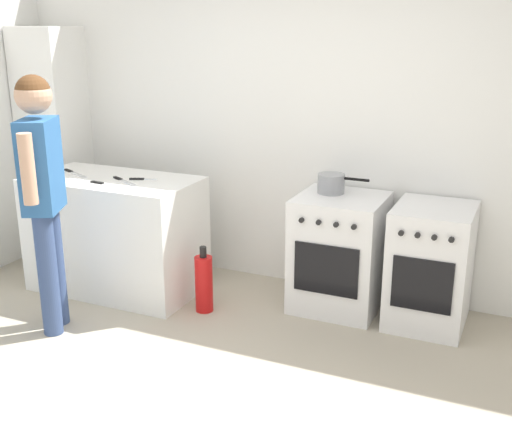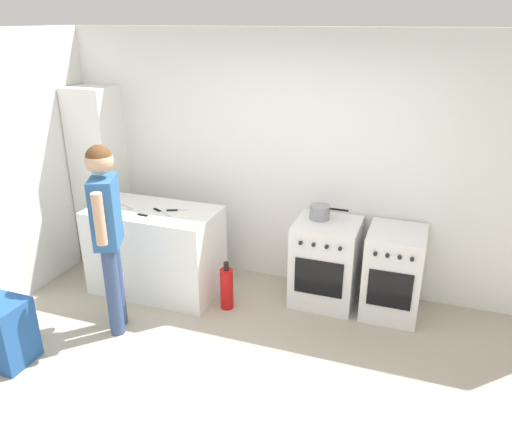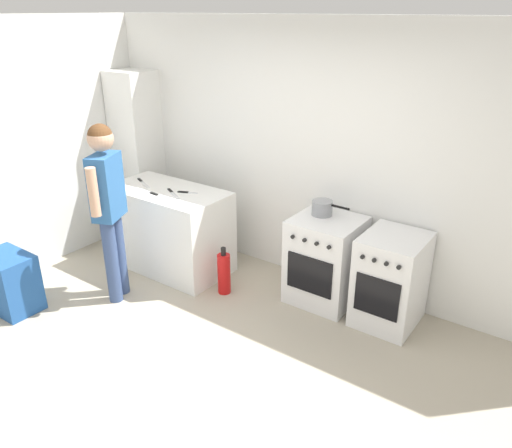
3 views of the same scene
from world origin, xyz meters
The scene contains 13 objects.
ground_plane centered at (0.00, 0.00, 0.00)m, with size 8.00×8.00×0.00m, color #ADA38E.
back_wall centered at (0.00, 1.95, 1.30)m, with size 6.00×0.10×2.60m, color white.
counter_unit centered at (-1.35, 1.20, 0.45)m, with size 1.30×0.70×0.90m, color white.
oven_left centered at (0.35, 1.58, 0.43)m, with size 0.62×0.62×0.85m.
oven_right centered at (1.01, 1.58, 0.43)m, with size 0.52×0.62×0.85m.
pot centered at (0.25, 1.65, 0.92)m, with size 0.38×0.20×0.14m.
knife_carving centered at (-1.45, 1.04, 0.90)m, with size 0.33×0.07×0.01m.
knife_paring centered at (-1.12, 1.25, 0.91)m, with size 0.20×0.11×0.01m.
knife_chef centered at (-1.21, 1.15, 0.90)m, with size 0.29×0.17×0.01m.
knife_bread centered at (-1.71, 1.20, 0.90)m, with size 0.33×0.18×0.01m.
person centered at (-1.33, 0.44, 1.05)m, with size 0.32×0.53×1.73m.
fire_extinguisher centered at (-0.52, 1.10, 0.22)m, with size 0.13×0.13×0.50m.
larder_cabinet centered at (-2.30, 1.68, 1.00)m, with size 0.48×0.44×2.00m, color white.
Camera 1 is at (1.59, -2.69, 2.05)m, focal length 45.00 mm.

